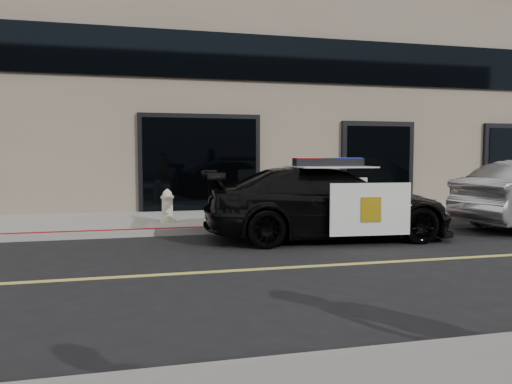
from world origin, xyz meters
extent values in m
plane|color=black|center=(0.00, 0.00, 0.00)|extent=(120.00, 120.00, 0.00)
cube|color=gray|center=(0.00, 5.25, 0.07)|extent=(60.00, 3.50, 0.15)
cube|color=#756856|center=(0.00, 10.50, 6.00)|extent=(60.00, 7.00, 12.00)
imported|color=black|center=(1.00, 2.35, 0.74)|extent=(2.80, 5.37, 1.47)
cube|color=white|center=(1.41, 1.26, 0.71)|extent=(1.57, 0.15, 0.98)
cube|color=white|center=(1.56, 3.36, 0.71)|extent=(1.57, 0.15, 0.98)
cube|color=white|center=(1.00, 2.35, 1.48)|extent=(1.60, 1.87, 0.02)
cube|color=gold|center=(1.41, 1.23, 0.71)|extent=(0.39, 0.04, 0.47)
cube|color=black|center=(1.00, 2.35, 1.57)|extent=(1.43, 0.47, 0.17)
cube|color=red|center=(0.57, 2.38, 1.58)|extent=(0.51, 0.35, 0.16)
cube|color=#0C19CC|center=(1.43, 2.32, 1.58)|extent=(0.51, 0.35, 0.16)
cylinder|color=beige|center=(-2.09, 4.58, 0.19)|extent=(0.35, 0.35, 0.08)
cylinder|color=beige|center=(-2.09, 4.58, 0.47)|extent=(0.25, 0.25, 0.49)
cylinder|color=beige|center=(-2.09, 4.58, 0.74)|extent=(0.30, 0.30, 0.06)
sphere|color=beige|center=(-2.09, 4.58, 0.79)|extent=(0.22, 0.22, 0.22)
cylinder|color=beige|center=(-2.09, 4.58, 0.89)|extent=(0.07, 0.07, 0.07)
cylinder|color=beige|center=(-2.09, 4.74, 0.54)|extent=(0.13, 0.12, 0.13)
cylinder|color=beige|center=(-2.09, 4.41, 0.54)|extent=(0.13, 0.12, 0.13)
cylinder|color=beige|center=(-2.09, 4.38, 0.47)|extent=(0.17, 0.14, 0.17)
camera|label=1|loc=(-2.85, -7.15, 1.71)|focal=35.00mm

